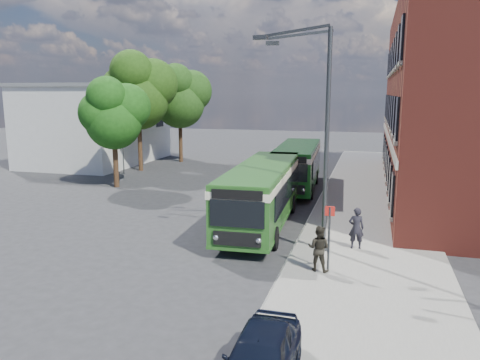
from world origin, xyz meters
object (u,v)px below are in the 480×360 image
(parked_car, at_px, (260,358))
(bus_front, at_px, (263,189))
(street_lamp, at_px, (318,137))
(bus_rear, at_px, (297,163))

(parked_car, bearing_deg, bus_front, 103.00)
(street_lamp, distance_m, bus_front, 5.42)
(street_lamp, xyz_separation_m, bus_rear, (-2.75, 12.71, -2.96))
(bus_rear, xyz_separation_m, parked_car, (2.71, -22.27, -1.05))
(bus_front, xyz_separation_m, bus_rear, (0.27, 9.31, -0.00))
(street_lamp, height_order, bus_front, street_lamp)
(bus_front, bearing_deg, street_lamp, -48.47)
(bus_rear, height_order, parked_car, bus_rear)
(street_lamp, relative_size, parked_car, 2.44)
(bus_rear, bearing_deg, parked_car, -83.06)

